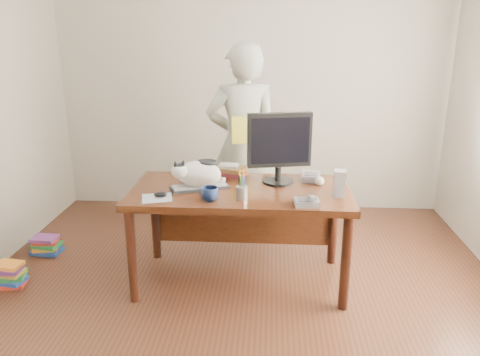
% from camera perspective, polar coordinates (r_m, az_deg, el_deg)
% --- Properties ---
extents(room, '(4.50, 4.50, 4.50)m').
position_cam_1_polar(room, '(2.69, -0.80, 6.63)').
color(room, black).
rests_on(room, ground).
extents(desk, '(1.60, 0.80, 0.75)m').
position_cam_1_polar(desk, '(3.55, 0.14, -3.19)').
color(desk, black).
rests_on(desk, ground).
extents(keyboard, '(0.45, 0.31, 0.03)m').
position_cam_1_polar(keyboard, '(3.44, -4.94, -1.08)').
color(keyboard, black).
rests_on(keyboard, desk).
extents(cat, '(0.39, 0.31, 0.23)m').
position_cam_1_polar(cat, '(3.41, -5.19, 0.63)').
color(cat, white).
rests_on(cat, keyboard).
extents(monitor, '(0.48, 0.28, 0.54)m').
position_cam_1_polar(monitor, '(3.47, 4.83, 4.11)').
color(monitor, black).
rests_on(monitor, desk).
extents(pen_cup, '(0.10, 0.10, 0.21)m').
position_cam_1_polar(pen_cup, '(3.20, 0.21, -1.61)').
color(pen_cup, '#9B9AA0').
rests_on(pen_cup, desk).
extents(mousepad, '(0.24, 0.23, 0.00)m').
position_cam_1_polar(mousepad, '(3.29, -10.08, -2.40)').
color(mousepad, '#B5BBC2').
rests_on(mousepad, desk).
extents(mouse, '(0.10, 0.08, 0.04)m').
position_cam_1_polar(mouse, '(3.30, -9.67, -1.98)').
color(mouse, black).
rests_on(mouse, mousepad).
extents(coffee_mug, '(0.18, 0.18, 0.10)m').
position_cam_1_polar(coffee_mug, '(3.18, -3.73, -1.98)').
color(coffee_mug, '#0D1736').
rests_on(coffee_mug, desk).
extents(phone, '(0.17, 0.14, 0.07)m').
position_cam_1_polar(phone, '(3.13, 8.21, -2.89)').
color(phone, slate).
rests_on(phone, desk).
extents(speaker, '(0.10, 0.10, 0.18)m').
position_cam_1_polar(speaker, '(3.33, 12.05, -0.63)').
color(speaker, '#949496').
rests_on(speaker, desk).
extents(baseball, '(0.07, 0.07, 0.07)m').
position_cam_1_polar(baseball, '(3.54, 9.69, -0.39)').
color(baseball, beige).
rests_on(baseball, desk).
extents(book_stack, '(0.27, 0.23, 0.09)m').
position_cam_1_polar(book_stack, '(3.73, -1.21, 0.89)').
color(book_stack, '#50151A').
rests_on(book_stack, desk).
extents(calculator, '(0.16, 0.20, 0.06)m').
position_cam_1_polar(calculator, '(3.67, 8.63, 0.19)').
color(calculator, slate).
rests_on(calculator, desk).
extents(person, '(0.70, 0.52, 1.78)m').
position_cam_1_polar(person, '(4.18, 0.35, 4.14)').
color(person, beige).
rests_on(person, ground).
extents(held_book, '(0.18, 0.12, 0.23)m').
position_cam_1_polar(held_book, '(3.98, 0.20, 5.84)').
color(held_book, gold).
rests_on(held_book, person).
extents(book_pile_a, '(0.27, 0.22, 0.18)m').
position_cam_1_polar(book_pile_a, '(4.03, -26.35, -10.54)').
color(book_pile_a, red).
rests_on(book_pile_a, ground).
extents(book_pile_b, '(0.26, 0.20, 0.15)m').
position_cam_1_polar(book_pile_b, '(4.45, -22.53, -7.56)').
color(book_pile_b, navy).
rests_on(book_pile_b, ground).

